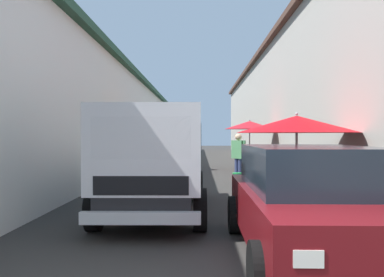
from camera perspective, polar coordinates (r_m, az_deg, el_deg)
The scene contains 12 objects.
ground at distance 16.10m, azimuth 1.84°, elevation -5.24°, with size 90.00×90.00×0.00m, color #33302D.
building_left_whitewash at distance 19.45m, azimuth -18.85°, elevation 2.67°, with size 49.80×7.50×4.70m.
building_right_concrete at distance 19.65m, azimuth 22.19°, elevation 5.20°, with size 49.80×7.50×6.45m.
fruit_stall_far_left at distance 18.07m, azimuth 8.61°, elevation 0.96°, with size 2.33×2.33×2.35m.
fruit_stall_near_left at distance 14.05m, azimuth -7.43°, elevation 0.19°, with size 2.13×2.13×2.17m.
fruit_stall_mid_lane at distance 9.19m, azimuth 15.31°, elevation 1.13°, with size 2.79×2.79×2.13m.
hatchback_car at distance 5.25m, azimuth 17.19°, elevation -8.93°, with size 3.91×1.93×1.45m.
delivery_truck at distance 7.11m, azimuth -5.99°, elevation -4.01°, with size 4.94×2.02×2.08m.
vendor_by_crates at distance 17.74m, azimuth 0.01°, elevation -1.66°, with size 0.64×0.30×1.63m.
vendor_in_shade at distance 13.05m, azimuth 6.89°, elevation -2.35°, with size 0.53×0.45×1.66m.
parked_scooter at distance 11.18m, azimuth -8.71°, elevation -5.44°, with size 1.69×0.35×1.14m.
plastic_stool at distance 12.07m, azimuth 6.73°, elevation -5.58°, with size 0.30×0.30×0.43m.
Camera 1 is at (-2.52, 0.21, 1.59)m, focal length 35.98 mm.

